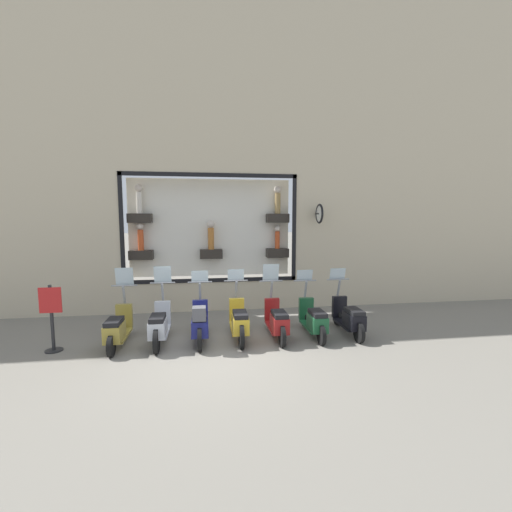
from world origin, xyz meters
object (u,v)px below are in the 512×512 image
scooter_green_1 (314,320)px  scooter_navy_4 (200,323)px  scooter_silver_5 (160,325)px  scooter_red_2 (277,321)px  scooter_olive_6 (118,328)px  scooter_yellow_3 (239,322)px  shop_sign_post (52,316)px  scooter_black_0 (349,318)px

scooter_green_1 → scooter_navy_4: bearing=91.1°
scooter_green_1 → scooter_silver_5: bearing=89.8°
scooter_green_1 → scooter_red_2: (0.01, 0.91, 0.02)m
scooter_olive_6 → scooter_navy_4: bearing=-91.8°
scooter_red_2 → scooter_silver_5: bearing=89.9°
scooter_green_1 → scooter_yellow_3: size_ratio=0.99×
scooter_red_2 → scooter_olive_6: size_ratio=1.00×
scooter_green_1 → scooter_silver_5: size_ratio=0.99×
scooter_yellow_3 → scooter_silver_5: size_ratio=1.00×
scooter_red_2 → scooter_navy_4: (-0.06, 1.82, 0.05)m
scooter_green_1 → scooter_yellow_3: (0.01, 1.82, 0.03)m
scooter_yellow_3 → shop_sign_post: scooter_yellow_3 is taller
scooter_yellow_3 → scooter_olive_6: bearing=90.1°
scooter_navy_4 → scooter_silver_5: (0.06, 0.91, -0.03)m
scooter_yellow_3 → scooter_olive_6: (-0.00, 2.73, -0.03)m
scooter_navy_4 → scooter_olive_6: size_ratio=1.01×
scooter_silver_5 → scooter_olive_6: (-0.01, 0.91, -0.03)m
scooter_red_2 → shop_sign_post: bearing=90.9°
scooter_black_0 → shop_sign_post: bearing=90.6°
scooter_black_0 → scooter_silver_5: 4.54m
scooter_navy_4 → scooter_olive_6: bearing=88.2°
scooter_silver_5 → scooter_red_2: bearing=-90.1°
scooter_yellow_3 → scooter_silver_5: bearing=89.9°
scooter_olive_6 → scooter_green_1: bearing=-90.1°
scooter_green_1 → scooter_red_2: bearing=89.5°
scooter_yellow_3 → scooter_navy_4: scooter_yellow_3 is taller
scooter_black_0 → scooter_navy_4: bearing=90.9°
scooter_olive_6 → scooter_yellow_3: bearing=-89.9°
scooter_black_0 → scooter_red_2: 1.82m
scooter_green_1 → scooter_silver_5: (0.01, 3.63, 0.03)m
scooter_green_1 → scooter_olive_6: scooter_olive_6 is taller
scooter_black_0 → scooter_red_2: bearing=89.8°
scooter_black_0 → scooter_olive_6: size_ratio=1.00×
scooter_green_1 → scooter_yellow_3: bearing=89.7°
scooter_red_2 → scooter_black_0: bearing=-90.2°
scooter_black_0 → scooter_silver_5: scooter_silver_5 is taller
scooter_green_1 → scooter_yellow_3: scooter_yellow_3 is taller
scooter_navy_4 → shop_sign_post: bearing=90.4°
scooter_black_0 → scooter_red_2: size_ratio=1.00×
scooter_silver_5 → scooter_navy_4: bearing=-94.0°
scooter_yellow_3 → shop_sign_post: bearing=91.2°
scooter_yellow_3 → shop_sign_post: (-0.08, 4.05, 0.32)m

